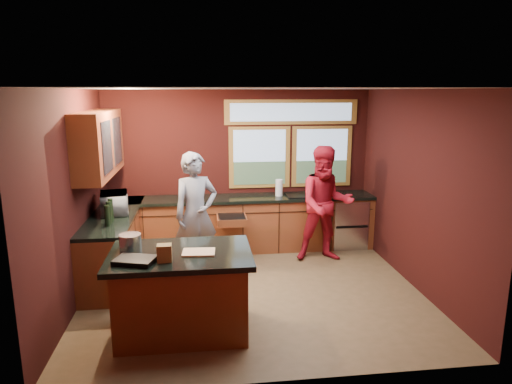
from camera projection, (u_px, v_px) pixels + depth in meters
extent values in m
plane|color=brown|center=(253.00, 291.00, 6.23)|extent=(4.50, 4.50, 0.00)
cube|color=black|center=(239.00, 169.00, 7.87)|extent=(4.50, 0.02, 2.70)
cube|color=black|center=(280.00, 245.00, 4.00)|extent=(4.50, 0.02, 2.70)
cube|color=black|center=(73.00, 200.00, 5.66)|extent=(0.02, 4.00, 2.70)
cube|color=black|center=(417.00, 190.00, 6.21)|extent=(0.02, 4.00, 2.70)
cube|color=silver|center=(253.00, 89.00, 5.64)|extent=(4.50, 4.00, 0.02)
cube|color=#7488A1|center=(260.00, 157.00, 7.86)|extent=(1.06, 0.02, 1.06)
cube|color=#7488A1|center=(322.00, 156.00, 7.99)|extent=(1.06, 0.02, 1.06)
cube|color=olive|center=(292.00, 112.00, 7.75)|extent=(2.30, 0.02, 0.42)
cube|color=brown|center=(99.00, 144.00, 6.38)|extent=(0.36, 1.80, 0.90)
cube|color=brown|center=(241.00, 225.00, 7.78)|extent=(4.50, 0.60, 0.88)
cube|color=black|center=(241.00, 198.00, 7.67)|extent=(4.50, 0.64, 0.05)
cube|color=#B7B7BC|center=(346.00, 222.00, 7.98)|extent=(0.60, 0.58, 0.85)
cube|color=black|center=(306.00, 197.00, 7.77)|extent=(0.66, 0.46, 0.05)
cube|color=brown|center=(115.00, 246.00, 6.72)|extent=(0.60, 2.30, 0.88)
cube|color=black|center=(114.00, 215.00, 6.62)|extent=(0.64, 2.30, 0.05)
cube|color=brown|center=(182.00, 295.00, 5.10)|extent=(1.40, 0.90, 0.88)
cube|color=black|center=(180.00, 255.00, 4.99)|extent=(1.55, 1.05, 0.06)
imported|color=slate|center=(196.00, 214.00, 6.64)|extent=(0.78, 0.66, 1.82)
imported|color=maroon|center=(326.00, 204.00, 7.20)|extent=(0.94, 0.75, 1.84)
imported|color=#999999|center=(114.00, 203.00, 6.60)|extent=(0.47, 0.61, 0.31)
imported|color=#999999|center=(328.00, 185.00, 7.87)|extent=(0.29, 0.25, 0.32)
cylinder|color=silver|center=(279.00, 188.00, 7.72)|extent=(0.12, 0.12, 0.28)
cube|color=tan|center=(199.00, 252.00, 4.96)|extent=(0.37, 0.27, 0.02)
cylinder|color=silver|center=(130.00, 242.00, 5.05)|extent=(0.24, 0.24, 0.18)
cube|color=brown|center=(164.00, 253.00, 4.71)|extent=(0.15, 0.12, 0.18)
cube|color=black|center=(135.00, 260.00, 4.68)|extent=(0.46, 0.39, 0.05)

